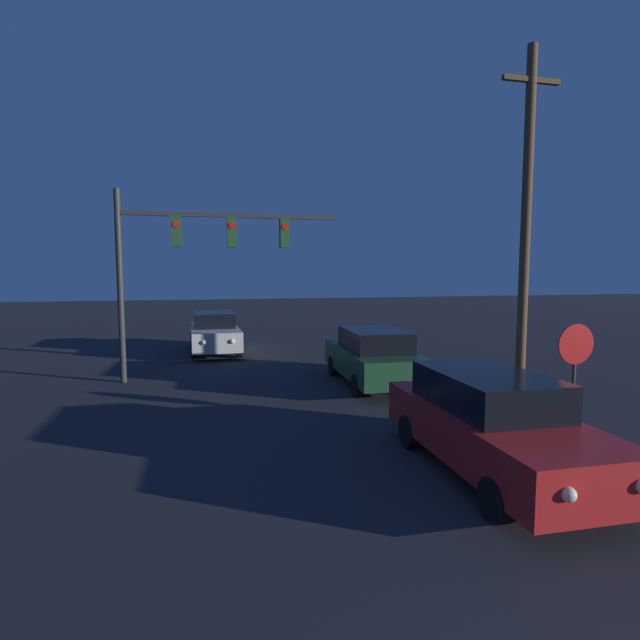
{
  "coord_description": "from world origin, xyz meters",
  "views": [
    {
      "loc": [
        -2.78,
        -0.62,
        3.3
      ],
      "look_at": [
        0.0,
        10.71,
        2.17
      ],
      "focal_mm": 28.0,
      "sensor_mm": 36.0,
      "label": 1
    }
  ],
  "objects": [
    {
      "name": "car_near",
      "position": [
        1.85,
        6.44,
        0.84
      ],
      "size": [
        1.97,
        4.84,
        1.64
      ],
      "rotation": [
        0.0,
        0.0,
        3.12
      ],
      "color": "#B21E1E",
      "rests_on": "ground_plane"
    },
    {
      "name": "car_mid",
      "position": [
        2.16,
        13.04,
        0.84
      ],
      "size": [
        2.05,
        4.87,
        1.64
      ],
      "rotation": [
        0.0,
        0.0,
        -0.04
      ],
      "color": "#1E4728",
      "rests_on": "ground_plane"
    },
    {
      "name": "car_far",
      "position": [
        -2.16,
        20.12,
        0.84
      ],
      "size": [
        1.98,
        4.84,
        1.64
      ],
      "rotation": [
        0.0,
        0.0,
        3.16
      ],
      "color": "beige",
      "rests_on": "ground_plane"
    },
    {
      "name": "traffic_signal_mast",
      "position": [
        -2.95,
        15.04,
        3.98
      ],
      "size": [
        6.62,
        0.3,
        5.69
      ],
      "color": "#2D2D2D",
      "rests_on": "ground_plane"
    },
    {
      "name": "stop_sign",
      "position": [
        4.31,
        7.49,
        1.62
      ],
      "size": [
        0.79,
        0.07,
        2.3
      ],
      "color": "#2D2D2D",
      "rests_on": "ground_plane"
    },
    {
      "name": "utility_pole",
      "position": [
        6.39,
        12.02,
        4.96
      ],
      "size": [
        1.79,
        0.28,
        9.58
      ],
      "color": "brown",
      "rests_on": "ground_plane"
    }
  ]
}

